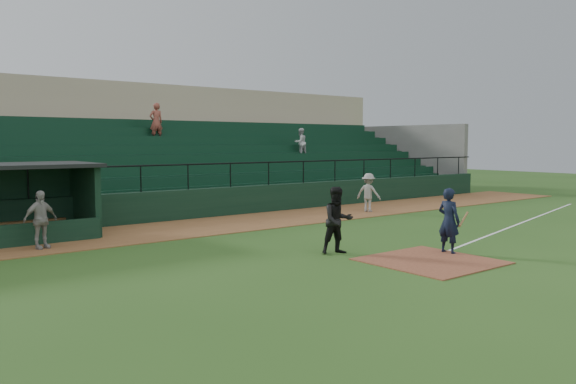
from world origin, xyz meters
TOP-DOWN VIEW (x-y plane):
  - ground at (0.00, 0.00)m, footprint 90.00×90.00m
  - warning_track at (0.00, 8.00)m, footprint 40.00×4.00m
  - home_plate_dirt at (0.00, -1.00)m, footprint 3.00×3.00m
  - foul_line at (8.00, 1.20)m, footprint 17.49×4.44m
  - stadium_structure at (0.00, 16.46)m, footprint 38.00×13.08m
  - batter_at_plate at (1.26, -0.62)m, footprint 1.02×0.71m
  - umpire at (-1.19, 1.27)m, footprint 1.07×0.94m
  - runner at (6.32, 7.29)m, footprint 0.99×1.25m
  - dugout_player_a at (-7.49, 6.99)m, footprint 1.06×0.64m

SIDE VIEW (x-z plane):
  - ground at x=0.00m, z-range 0.00..0.00m
  - foul_line at x=8.00m, z-range 0.00..0.01m
  - warning_track at x=0.00m, z-range 0.00..0.03m
  - home_plate_dirt at x=0.00m, z-range 0.00..0.03m
  - dugout_player_a at x=-7.49m, z-range 0.03..1.71m
  - runner at x=6.32m, z-range 0.03..1.72m
  - batter_at_plate at x=1.26m, z-range 0.00..1.83m
  - umpire at x=-1.19m, z-range 0.00..1.86m
  - stadium_structure at x=0.00m, z-range -0.90..5.50m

